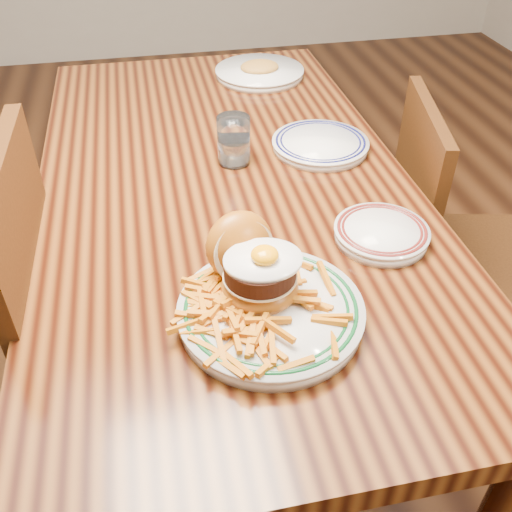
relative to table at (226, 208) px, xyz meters
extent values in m
plane|color=black|center=(0.00, 0.00, -0.66)|extent=(6.00, 6.00, 0.00)
cube|color=black|center=(0.00, 0.00, 0.06)|extent=(0.85, 1.60, 0.05)
cylinder|color=black|center=(-0.36, 0.74, -0.31)|extent=(0.07, 0.07, 0.70)
cylinder|color=black|center=(0.36, 0.74, -0.31)|extent=(0.07, 0.07, 0.70)
cube|color=#3F230D|center=(-0.42, -0.21, 0.06)|extent=(0.04, 0.45, 0.48)
cylinder|color=#3F230D|center=(-0.44, -0.41, -0.44)|extent=(0.04, 0.04, 0.44)
cylinder|color=#3F230D|center=(-0.43, -0.02, -0.44)|extent=(0.04, 0.04, 0.44)
cube|color=#3F230D|center=(0.68, -0.04, -0.25)|extent=(0.49, 0.49, 0.04)
cube|color=#3F230D|center=(0.50, 0.01, -0.01)|extent=(0.12, 0.40, 0.44)
cylinder|color=#3F230D|center=(0.89, 0.09, -0.46)|extent=(0.04, 0.04, 0.40)
cylinder|color=#3F230D|center=(0.55, 0.17, -0.46)|extent=(0.04, 0.04, 0.40)
cylinder|color=#3F230D|center=(0.47, -0.17, -0.46)|extent=(0.04, 0.04, 0.40)
cylinder|color=silver|center=(0.00, -0.48, 0.10)|extent=(0.31, 0.31, 0.02)
cylinder|color=silver|center=(0.00, -0.48, 0.12)|extent=(0.31, 0.31, 0.01)
torus|color=#0C441C|center=(0.00, -0.48, 0.12)|extent=(0.29, 0.29, 0.01)
torus|color=#0C441C|center=(0.00, -0.48, 0.12)|extent=(0.26, 0.26, 0.01)
ellipsoid|color=#984913|center=(-0.01, -0.44, 0.13)|extent=(0.13, 0.13, 0.06)
cylinder|color=tan|center=(-0.01, -0.44, 0.16)|extent=(0.13, 0.13, 0.00)
cylinder|color=black|center=(-0.01, -0.44, 0.17)|extent=(0.12, 0.12, 0.03)
ellipsoid|color=white|center=(0.00, -0.44, 0.19)|extent=(0.13, 0.11, 0.01)
ellipsoid|color=orange|center=(0.00, -0.44, 0.20)|extent=(0.05, 0.05, 0.03)
ellipsoid|color=#984913|center=(-0.03, -0.37, 0.17)|extent=(0.15, 0.14, 0.14)
cylinder|color=tan|center=(-0.02, -0.39, 0.17)|extent=(0.12, 0.07, 0.11)
cylinder|color=silver|center=(0.27, -0.30, 0.10)|extent=(0.19, 0.19, 0.02)
cylinder|color=silver|center=(0.27, -0.30, 0.11)|extent=(0.19, 0.19, 0.01)
torus|color=#5A1814|center=(0.27, -0.30, 0.11)|extent=(0.18, 0.18, 0.01)
torus|color=#5A1814|center=(0.27, -0.30, 0.11)|extent=(0.16, 0.16, 0.01)
cube|color=silver|center=(0.29, -0.29, 0.11)|extent=(0.10, 0.09, 0.00)
cylinder|color=silver|center=(0.26, 0.08, 0.10)|extent=(0.24, 0.24, 0.02)
cylinder|color=silver|center=(0.26, 0.08, 0.11)|extent=(0.24, 0.24, 0.01)
torus|color=#0D0F45|center=(0.26, 0.08, 0.11)|extent=(0.22, 0.22, 0.01)
torus|color=#0D0F45|center=(0.26, 0.08, 0.11)|extent=(0.20, 0.20, 0.01)
cylinder|color=white|center=(0.03, 0.06, 0.15)|extent=(0.08, 0.08, 0.12)
cylinder|color=silver|center=(0.03, 0.06, 0.12)|extent=(0.07, 0.07, 0.06)
cylinder|color=silver|center=(0.21, 0.58, 0.10)|extent=(0.27, 0.27, 0.02)
cylinder|color=silver|center=(0.21, 0.58, 0.11)|extent=(0.28, 0.28, 0.01)
ellipsoid|color=#BC7D35|center=(0.21, 0.58, 0.12)|extent=(0.12, 0.10, 0.04)
camera|label=1|loc=(-0.16, -1.14, 0.78)|focal=40.00mm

